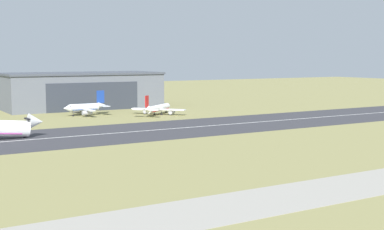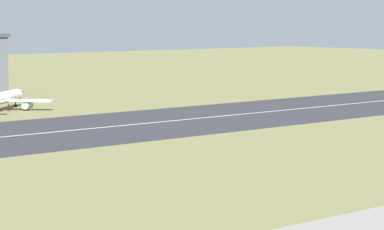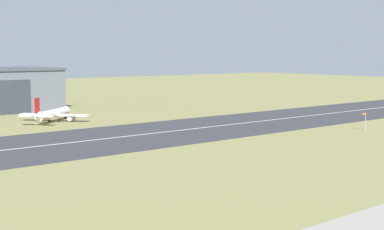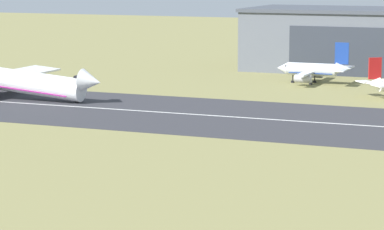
# 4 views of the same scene
# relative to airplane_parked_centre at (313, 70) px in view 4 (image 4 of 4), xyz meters

# --- Properties ---
(hangar_building) EXTENTS (69.87, 31.26, 16.19)m
(hangar_building) POSITION_rel_airplane_parked_centre_xyz_m (9.96, 31.80, 4.92)
(hangar_building) COLOR slate
(hangar_building) RESTS_ON ground_plane
(airplane_parked_centre) EXTENTS (17.61, 20.59, 9.75)m
(airplane_parked_centre) POSITION_rel_airplane_parked_centre_xyz_m (0.00, 0.00, 0.00)
(airplane_parked_centre) COLOR silver
(airplane_parked_centre) RESTS_ON ground_plane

